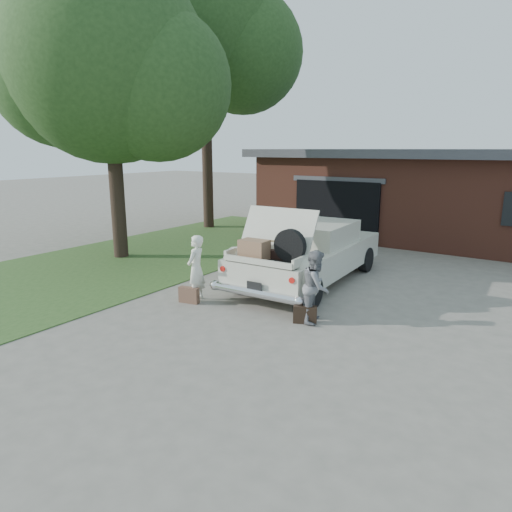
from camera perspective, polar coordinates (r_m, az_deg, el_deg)
The scene contains 10 objects.
ground at distance 9.53m, azimuth -2.04°, elevation -7.14°, with size 90.00×90.00×0.00m, color gray.
grass_strip at distance 15.21m, azimuth -12.18°, elevation 0.40°, with size 6.00×16.00×0.02m, color #2D4C1E.
house at distance 19.23m, azimuth 21.24°, elevation 7.47°, with size 12.80×7.80×3.30m.
tree_left at distance 14.70m, azimuth -17.74°, elevation 21.22°, with size 6.63×5.77×8.63m.
tree_back at distance 20.04m, azimuth -6.26°, elevation 25.45°, with size 7.26×6.31×11.06m.
sedan at distance 11.54m, azimuth 6.58°, elevation 0.45°, with size 2.24×5.33×2.05m.
woman_left at distance 10.14m, azimuth -7.51°, elevation -1.56°, with size 0.54×0.36×1.49m, color white.
woman_right at distance 8.95m, azimuth 7.52°, elevation -3.77°, with size 0.70×0.54×1.43m, color slate.
suitcase_left at distance 10.19m, azimuth -8.38°, elevation -4.85°, with size 0.46×0.15×0.35m, color brown.
suitcase_right at distance 8.99m, azimuth 6.15°, elevation -7.29°, with size 0.45×0.14×0.35m, color black.
Camera 1 is at (5.28, -7.20, 3.33)m, focal length 32.00 mm.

